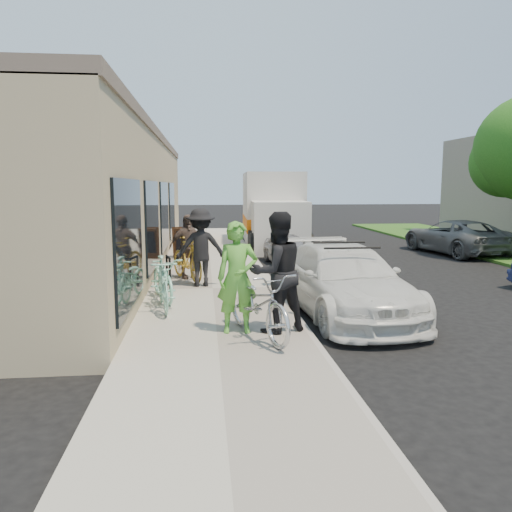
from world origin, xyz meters
name	(u,v)px	position (x,y,z in m)	size (l,w,h in m)	color
ground	(324,327)	(0.00, 0.00, 0.00)	(120.00, 120.00, 0.00)	black
sidewalk	(213,291)	(-2.00, 3.00, 0.07)	(3.00, 34.00, 0.15)	#A6A295
curb	(277,290)	(-0.45, 3.00, 0.07)	(0.12, 34.00, 0.13)	#9C968E
storefront	(109,200)	(-5.24, 7.99, 2.12)	(3.60, 20.00, 4.22)	tan
bike_rack	(168,269)	(-3.05, 3.14, 0.62)	(0.16, 0.54, 0.77)	black
sandwich_board	(183,243)	(-2.90, 8.17, 0.68)	(0.74, 0.75, 1.03)	black
sedan_white	(344,280)	(0.60, 0.87, 0.69)	(2.30, 4.91, 1.43)	white
sedan_silver	(288,249)	(0.55, 7.27, 0.52)	(1.23, 3.06, 1.04)	gray
moving_truck	(273,213)	(0.82, 12.67, 1.40)	(2.65, 6.49, 3.14)	silver
far_car_gray	(455,237)	(7.38, 9.31, 0.65)	(2.16, 4.69, 1.30)	#525456
tandem_bike	(259,303)	(-1.33, -0.95, 0.70)	(0.73, 2.09, 1.10)	silver
woman_rider	(237,277)	(-1.65, -0.66, 1.08)	(0.68, 0.44, 1.86)	#57A938
man_standing	(277,272)	(-0.99, -0.67, 1.16)	(0.98, 0.76, 2.01)	black
cruiser_bike_a	(163,284)	(-3.01, 1.03, 0.67)	(0.49, 1.73, 1.04)	#97E1C9
cruiser_bike_b	(163,278)	(-3.08, 1.94, 0.61)	(0.61, 1.76, 0.93)	#97E1C9
cruiser_bike_c	(187,259)	(-2.63, 4.09, 0.72)	(0.53, 1.89, 1.13)	gold
bystander_a	(201,247)	(-2.27, 3.33, 1.10)	(1.22, 0.70, 1.89)	black
bystander_b	(187,246)	(-2.63, 4.39, 1.00)	(0.99, 0.41, 1.69)	brown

